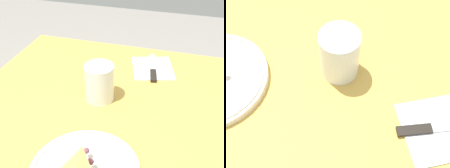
% 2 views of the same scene
% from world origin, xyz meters
% --- Properties ---
extents(milk_glass, '(0.08, 0.08, 0.11)m').
position_xyz_m(milk_glass, '(0.23, 0.01, 0.75)').
color(milk_glass, white).
rests_on(milk_glass, dining_table).
extents(napkin_folded, '(0.18, 0.17, 0.00)m').
position_xyz_m(napkin_folded, '(0.45, -0.11, 0.71)').
color(napkin_folded, silver).
rests_on(napkin_folded, dining_table).
extents(butter_knife, '(0.18, 0.05, 0.01)m').
position_xyz_m(butter_knife, '(0.44, -0.11, 0.71)').
color(butter_knife, black).
rests_on(butter_knife, napkin_folded).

